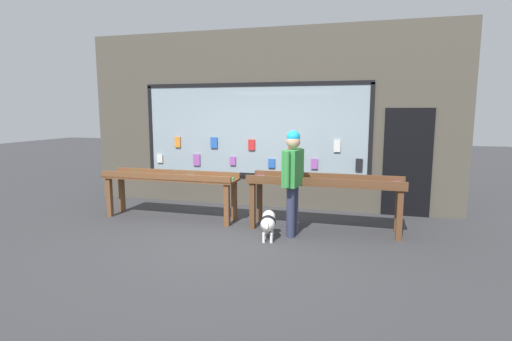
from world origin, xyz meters
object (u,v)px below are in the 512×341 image
object	(u,v)px
person_browsing	(293,174)
small_dog	(268,222)
display_table_left	(170,181)
display_table_right	(324,186)

from	to	relation	value
person_browsing	small_dog	world-z (taller)	person_browsing
person_browsing	small_dog	distance (m)	0.87
display_table_left	display_table_right	world-z (taller)	display_table_right
small_dog	person_browsing	bearing A→B (deg)	-58.78
display_table_right	small_dog	bearing A→B (deg)	-136.98
display_table_right	person_browsing	bearing A→B (deg)	-135.96
display_table_left	small_dog	world-z (taller)	display_table_left
display_table_right	person_browsing	size ratio (longest dim) A/B	1.51
display_table_right	small_dog	xyz separation A→B (m)	(-0.80, -0.75, -0.48)
display_table_left	person_browsing	world-z (taller)	person_browsing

